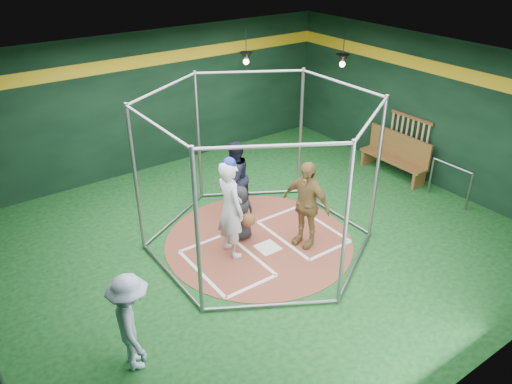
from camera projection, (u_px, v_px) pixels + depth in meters
room_shell at (259, 163)px, 9.32m from camera, size 10.10×9.10×3.53m
clay_disc at (259, 241)px, 10.14m from camera, size 3.80×3.80×0.01m
home_plate at (268, 248)px, 9.92m from camera, size 0.43×0.43×0.01m
batter_box_left at (226, 263)px, 9.47m from camera, size 1.17×1.77×0.01m
batter_box_right at (303, 231)px, 10.45m from camera, size 1.17×1.77×0.01m
batting_cage at (259, 175)px, 9.43m from camera, size 4.05×4.67×3.00m
bat_rack at (409, 135)px, 12.46m from camera, size 0.07×1.25×0.98m
pendant_lamp_near at (246, 57)px, 12.55m from camera, size 0.34×0.34×0.90m
pendant_lamp_far at (343, 59)px, 12.32m from camera, size 0.34×0.34×0.90m
batter_figure at (230, 208)px, 9.32m from camera, size 0.51×0.74×2.04m
visitor_leopard at (306, 204)px, 9.66m from camera, size 0.71×1.13×1.80m
catcher_figure at (242, 214)px, 9.97m from camera, size 0.62×0.62×1.16m
umpire at (234, 177)px, 10.85m from camera, size 0.97×0.86×1.64m
bystander_blue at (131, 323)px, 6.97m from camera, size 0.77×1.11×1.58m
dugout_bench at (396, 154)px, 12.60m from camera, size 0.44×1.88×1.10m
steel_railing at (451, 177)px, 11.35m from camera, size 0.05×1.07×0.92m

